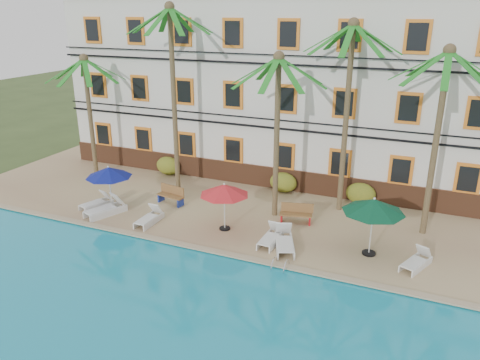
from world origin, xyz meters
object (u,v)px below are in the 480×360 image
at_px(pool_ladder, 280,267).
at_px(palm_a, 88,99).
at_px(palm_d, 348,94).
at_px(lounger_f, 416,261).
at_px(lounger_d, 271,237).
at_px(palm_b, 173,77).
at_px(umbrella_red, 224,190).
at_px(bench_left, 171,195).
at_px(bench_right, 296,213).
at_px(umbrella_blue, 109,172).
at_px(lounger_b, 106,208).
at_px(palm_c, 277,114).
at_px(palm_e, 440,118).
at_px(lounger_a, 97,203).
at_px(umbrella_green, 374,206).
at_px(lounger_c, 149,218).
at_px(lounger_e, 284,241).

bearing_deg(pool_ladder, palm_a, 156.76).
distance_m(palm_d, lounger_f, 8.01).
bearing_deg(lounger_d, palm_b, 149.94).
xyz_separation_m(palm_b, lounger_f, (12.65, -3.64, -5.86)).
bearing_deg(umbrella_red, lounger_d, -10.26).
bearing_deg(lounger_f, bench_left, 171.61).
distance_m(umbrella_red, bench_right, 3.65).
xyz_separation_m(palm_d, umbrella_blue, (-10.41, -4.39, -3.81)).
bearing_deg(umbrella_blue, lounger_b, -75.17).
distance_m(palm_c, lounger_d, 5.52).
bearing_deg(lounger_d, pool_ladder, -60.16).
distance_m(umbrella_blue, lounger_d, 8.65).
xyz_separation_m(palm_d, pool_ladder, (-0.92, -6.45, -5.73)).
xyz_separation_m(palm_a, lounger_d, (12.52, -4.05, -4.33)).
xyz_separation_m(palm_a, palm_e, (18.41, -0.49, 0.61)).
distance_m(palm_d, pool_ladder, 8.67).
distance_m(lounger_a, lounger_b, 1.11).
height_order(palm_b, palm_d, palm_b).
xyz_separation_m(palm_a, bench_left, (6.40, -1.97, -4.13)).
bearing_deg(palm_e, bench_left, -172.98).
xyz_separation_m(lounger_a, bench_right, (9.68, 2.22, 0.21)).
distance_m(palm_e, umbrella_red, 9.43).
bearing_deg(umbrella_green, bench_right, 154.45).
bearing_deg(palm_a, lounger_c, -33.46).
bearing_deg(bench_left, lounger_b, -132.00).
relative_size(palm_c, umbrella_red, 3.45).
xyz_separation_m(palm_a, lounger_c, (6.67, -4.40, -4.33)).
xyz_separation_m(palm_b, palm_d, (8.76, 0.73, -0.39)).
bearing_deg(lounger_d, umbrella_red, 169.74).
relative_size(palm_c, lounger_f, 4.42).
height_order(palm_c, pool_ladder, palm_c).
distance_m(umbrella_red, pool_ladder, 4.44).
height_order(palm_a, lounger_e, palm_a).
distance_m(bench_left, pool_ladder, 8.11).
bearing_deg(bench_right, umbrella_green, -25.55).
xyz_separation_m(palm_a, bench_right, (12.90, -1.68, -4.13)).
xyz_separation_m(palm_e, umbrella_green, (-1.91, -2.91, -3.09)).
bearing_deg(umbrella_blue, lounger_f, 0.07).
bearing_deg(pool_ladder, lounger_b, 171.45).
bearing_deg(lounger_c, palm_d, 32.96).
distance_m(palm_d, lounger_d, 7.45).
relative_size(lounger_d, lounger_f, 1.01).
height_order(palm_c, lounger_f, palm_c).
relative_size(palm_b, pool_ladder, 13.08).
bearing_deg(lounger_c, umbrella_green, 5.80).
height_order(palm_a, bench_right, palm_a).
bearing_deg(palm_a, lounger_f, -11.51).
distance_m(palm_a, palm_d, 14.50).
bearing_deg(bench_left, palm_c, 7.78).
relative_size(bench_left, bench_right, 0.99).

